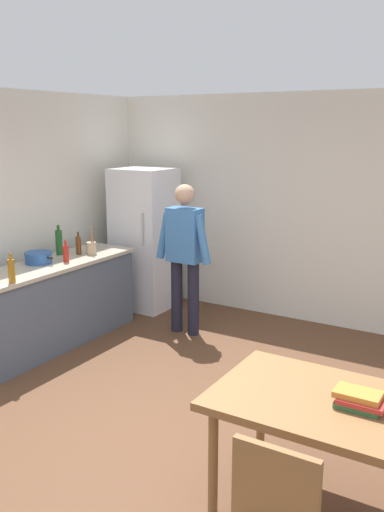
# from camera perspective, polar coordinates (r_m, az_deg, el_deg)

# --- Properties ---
(ground_plane) EXTENTS (14.00, 14.00, 0.00)m
(ground_plane) POSITION_cam_1_polar(r_m,az_deg,el_deg) (4.54, -2.94, -17.29)
(ground_plane) COLOR brown
(wall_back) EXTENTS (6.40, 0.12, 2.70)m
(wall_back) POSITION_cam_1_polar(r_m,az_deg,el_deg) (6.68, 11.51, 4.72)
(wall_back) COLOR silver
(wall_back) RESTS_ON ground_plane
(kitchen_counter) EXTENTS (0.64, 2.20, 0.90)m
(kitchen_counter) POSITION_cam_1_polar(r_m,az_deg,el_deg) (6.12, -14.45, -4.86)
(kitchen_counter) COLOR #4C5666
(kitchen_counter) RESTS_ON ground_plane
(refrigerator) EXTENTS (0.70, 0.67, 1.80)m
(refrigerator) POSITION_cam_1_polar(r_m,az_deg,el_deg) (7.11, -4.91, 1.76)
(refrigerator) COLOR white
(refrigerator) RESTS_ON ground_plane
(person) EXTENTS (0.70, 0.22, 1.70)m
(person) POSITION_cam_1_polar(r_m,az_deg,el_deg) (6.13, -0.76, 0.70)
(person) COLOR #1E1E2D
(person) RESTS_ON ground_plane
(dining_table) EXTENTS (1.40, 0.90, 0.75)m
(dining_table) POSITION_cam_1_polar(r_m,az_deg,el_deg) (3.45, 14.29, -15.43)
(dining_table) COLOR olive
(dining_table) RESTS_ON ground_plane
(cooking_pot) EXTENTS (0.40, 0.28, 0.12)m
(cooking_pot) POSITION_cam_1_polar(r_m,az_deg,el_deg) (6.03, -15.58, -0.16)
(cooking_pot) COLOR #285193
(cooking_pot) RESTS_ON kitchen_counter
(utensil_jar) EXTENTS (0.11, 0.11, 0.32)m
(utensil_jar) POSITION_cam_1_polar(r_m,az_deg,el_deg) (6.31, -10.35, 0.87)
(utensil_jar) COLOR tan
(utensil_jar) RESTS_ON kitchen_counter
(bottle_beer_brown) EXTENTS (0.06, 0.06, 0.26)m
(bottle_beer_brown) POSITION_cam_1_polar(r_m,az_deg,el_deg) (6.34, -11.65, 1.11)
(bottle_beer_brown) COLOR #5B3314
(bottle_beer_brown) RESTS_ON kitchen_counter
(bottle_oil_amber) EXTENTS (0.06, 0.06, 0.28)m
(bottle_oil_amber) POSITION_cam_1_polar(r_m,az_deg,el_deg) (5.34, -18.16, -1.43)
(bottle_oil_amber) COLOR #996619
(bottle_oil_amber) RESTS_ON kitchen_counter
(bottle_wine_green) EXTENTS (0.08, 0.08, 0.34)m
(bottle_wine_green) POSITION_cam_1_polar(r_m,az_deg,el_deg) (6.36, -13.59, 1.41)
(bottle_wine_green) COLOR #1E5123
(bottle_wine_green) RESTS_ON kitchen_counter
(bottle_sauce_red) EXTENTS (0.06, 0.06, 0.24)m
(bottle_sauce_red) POSITION_cam_1_polar(r_m,az_deg,el_deg) (6.00, -12.90, 0.28)
(bottle_sauce_red) COLOR #B22319
(bottle_sauce_red) RESTS_ON kitchen_counter
(book_stack) EXTENTS (0.29, 0.18, 0.10)m
(book_stack) POSITION_cam_1_polar(r_m,az_deg,el_deg) (3.36, 16.91, -14.03)
(book_stack) COLOR #387A47
(book_stack) RESTS_ON dining_table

